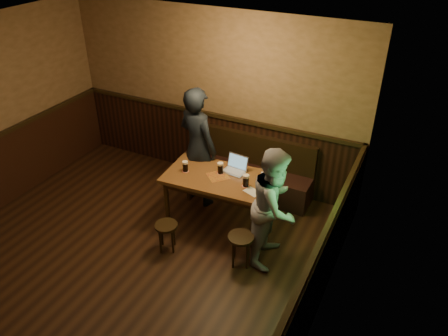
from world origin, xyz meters
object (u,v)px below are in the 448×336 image
person_grey (275,206)px  stool_left (166,229)px  bench (245,173)px  pint_left (185,166)px  stool_right (241,242)px  pint_mid (220,168)px  laptop (236,167)px  pint_right (246,181)px  person_suit (198,147)px  pub_table (218,182)px

person_grey → stool_left: bearing=108.7°
bench → pint_left: pint_left is taller
stool_right → pint_mid: (-0.66, 0.74, 0.52)m
person_grey → laptop: bearing=52.3°
stool_right → pint_right: size_ratio=2.55×
bench → person_suit: (-0.53, -0.56, 0.63)m
laptop → person_grey: bearing=-29.3°
person_grey → bench: bearing=34.7°
person_grey → pint_right: bearing=59.7°
bench → pub_table: (-0.00, -0.95, 0.38)m
pint_left → laptop: laptop is taller
pint_mid → laptop: laptop is taller
pint_mid → laptop: 0.23m
pint_left → person_suit: person_suit is taller
laptop → person_grey: size_ratio=0.21×
stool_left → laptop: 1.30m
bench → pint_mid: size_ratio=12.93×
person_suit → pint_right: bearing=172.5°
bench → laptop: 0.90m
stool_right → pint_right: bearing=109.4°
bench → pint_right: pint_right is taller
person_grey → pint_left: bearing=78.0°
pub_table → person_grey: person_grey is taller
pint_left → person_grey: size_ratio=0.10×
stool_left → person_suit: person_suit is taller
pub_table → pint_left: bearing=-173.2°
pub_table → person_suit: (-0.53, 0.38, 0.25)m
pint_left → laptop: (0.63, 0.33, -0.02)m
person_suit → pint_left: bearing=113.7°
bench → pint_right: size_ratio=12.44×
bench → pint_right: (0.45, -1.00, 0.57)m
pint_mid → stool_left: bearing=-110.3°
pub_table → bench: bearing=86.2°
pint_mid → pub_table: bearing=-86.6°
bench → stool_right: bench is taller
pint_right → person_grey: 0.59m
pint_left → stool_right: bearing=-26.6°
stool_left → person_grey: (1.31, 0.51, 0.47)m
pint_right → person_suit: person_suit is taller
stool_right → pint_right: (-0.21, 0.60, 0.52)m
pub_table → pint_mid: (-0.01, 0.08, 0.19)m
bench → pub_table: 1.02m
bench → stool_left: size_ratio=5.31×
pint_mid → pint_right: bearing=-17.4°
stool_left → laptop: (0.50, 1.08, 0.52)m
pint_right → person_suit: bearing=155.7°
bench → stool_right: 1.73m
bench → person_suit: size_ratio=1.17×
laptop → person_grey: 0.99m
bench → pint_right: 1.24m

